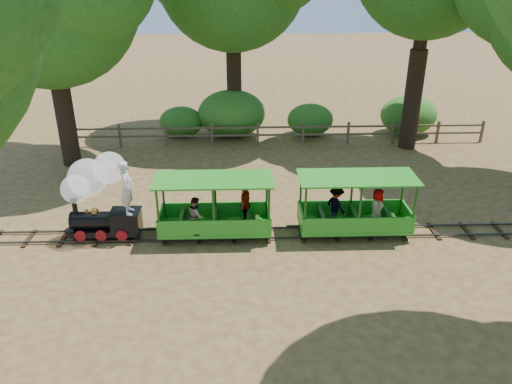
{
  "coord_description": "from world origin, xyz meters",
  "views": [
    {
      "loc": [
        -1.8,
        -12.87,
        7.42
      ],
      "look_at": [
        -1.33,
        0.5,
        1.19
      ],
      "focal_mm": 35.0,
      "sensor_mm": 36.0,
      "label": 1
    }
  ],
  "objects_px": {
    "locomotive": "(97,190)",
    "carriage_front": "(218,213)",
    "carriage_rear": "(354,211)",
    "fence": "(280,132)"
  },
  "relations": [
    {
      "from": "locomotive",
      "to": "carriage_front",
      "type": "bearing_deg",
      "value": -1.53
    },
    {
      "from": "locomotive",
      "to": "fence",
      "type": "relative_size",
      "value": 0.15
    },
    {
      "from": "locomotive",
      "to": "carriage_front",
      "type": "distance_m",
      "value": 3.47
    },
    {
      "from": "locomotive",
      "to": "carriage_rear",
      "type": "bearing_deg",
      "value": -0.6
    },
    {
      "from": "carriage_rear",
      "to": "fence",
      "type": "distance_m",
      "value": 8.16
    },
    {
      "from": "locomotive",
      "to": "fence",
      "type": "bearing_deg",
      "value": 53.67
    },
    {
      "from": "carriage_front",
      "to": "fence",
      "type": "relative_size",
      "value": 0.19
    },
    {
      "from": "locomotive",
      "to": "carriage_rear",
      "type": "distance_m",
      "value": 7.39
    },
    {
      "from": "locomotive",
      "to": "fence",
      "type": "height_order",
      "value": "locomotive"
    },
    {
      "from": "carriage_front",
      "to": "carriage_rear",
      "type": "bearing_deg",
      "value": 0.19
    }
  ]
}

